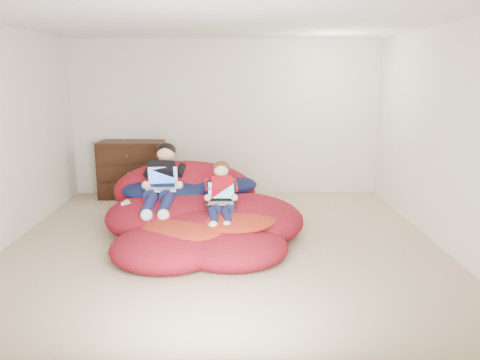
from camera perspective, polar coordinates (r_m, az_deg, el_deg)
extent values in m
cube|color=tan|center=(5.56, -2.02, -9.10)|extent=(5.10, 5.10, 0.25)
cube|color=silver|center=(7.71, -1.74, 7.55)|extent=(5.10, 0.02, 2.50)
cube|color=silver|center=(2.75, -3.24, -1.89)|extent=(5.10, 0.02, 2.50)
cube|color=silver|center=(5.73, 23.90, 4.70)|extent=(0.02, 5.10, 2.50)
cube|color=silver|center=(5.20, -2.26, 18.98)|extent=(5.10, 5.10, 0.02)
cube|color=black|center=(7.72, -13.02, 1.28)|extent=(1.03, 0.54, 0.91)
cube|color=black|center=(7.53, -13.33, -1.15)|extent=(0.91, 0.05, 0.22)
cylinder|color=#4C3F26|center=(7.51, -13.36, -1.19)|extent=(0.03, 0.06, 0.03)
cube|color=black|center=(7.47, -13.44, 0.88)|extent=(0.91, 0.05, 0.22)
cylinder|color=#4C3F26|center=(7.45, -13.47, 0.85)|extent=(0.03, 0.06, 0.03)
cube|color=black|center=(7.42, -13.54, 2.94)|extent=(0.91, 0.05, 0.22)
cylinder|color=#4C3F26|center=(7.40, -13.58, 2.92)|extent=(0.03, 0.06, 0.03)
ellipsoid|color=maroon|center=(5.91, -8.21, -4.36)|extent=(1.66, 1.49, 0.60)
ellipsoid|color=maroon|center=(5.76, -0.27, -4.88)|extent=(1.61, 1.57, 0.58)
ellipsoid|color=maroon|center=(5.42, -4.75, -6.29)|extent=(1.52, 1.22, 0.49)
ellipsoid|color=maroon|center=(5.09, -8.75, -8.17)|extent=(1.25, 1.14, 0.42)
ellipsoid|color=maroon|center=(5.09, -0.97, -8.16)|extent=(1.22, 1.11, 0.40)
ellipsoid|color=maroon|center=(6.34, -6.77, -1.44)|extent=(1.91, 0.85, 0.85)
ellipsoid|color=#121940|center=(6.17, -8.71, -1.13)|extent=(1.20, 0.98, 0.31)
ellipsoid|color=#121940|center=(6.20, -2.96, -0.57)|extent=(1.09, 0.76, 0.26)
ellipsoid|color=#B22B19|center=(5.36, -0.83, -4.67)|extent=(1.02, 1.02, 0.19)
ellipsoid|color=#B22B19|center=(5.22, -6.29, -5.69)|extent=(1.04, 0.93, 0.19)
ellipsoid|color=beige|center=(6.53, -8.61, 0.88)|extent=(0.47, 0.30, 0.30)
cube|color=black|center=(6.05, -9.15, 0.36)|extent=(0.39, 0.49, 0.47)
sphere|color=#E8B58E|center=(6.16, -9.03, 3.19)|extent=(0.23, 0.23, 0.23)
ellipsoid|color=black|center=(6.18, -9.01, 3.60)|extent=(0.26, 0.24, 0.20)
cylinder|color=#13163B|center=(5.78, -10.48, -1.83)|extent=(0.21, 0.39, 0.21)
cylinder|color=#13163B|center=(5.48, -11.03, -3.02)|extent=(0.18, 0.37, 0.24)
sphere|color=white|center=(5.32, -11.34, -4.22)|extent=(0.14, 0.14, 0.14)
cylinder|color=#13163B|center=(5.76, -8.63, -1.83)|extent=(0.21, 0.39, 0.21)
cylinder|color=#13163B|center=(5.45, -9.07, -3.03)|extent=(0.18, 0.37, 0.24)
sphere|color=white|center=(5.29, -9.33, -4.24)|extent=(0.14, 0.14, 0.14)
cube|color=red|center=(5.53, -2.30, -1.41)|extent=(0.30, 0.31, 0.39)
sphere|color=#E8B58E|center=(5.55, -2.30, 1.21)|extent=(0.18, 0.18, 0.18)
ellipsoid|color=#4B2D14|center=(5.57, -2.30, 1.56)|extent=(0.20, 0.19, 0.15)
cylinder|color=#13163B|center=(5.38, -3.11, -3.49)|extent=(0.17, 0.30, 0.16)
cylinder|color=#13163B|center=(5.14, -3.21, -4.54)|extent=(0.15, 0.29, 0.18)
sphere|color=white|center=(5.01, -3.28, -5.59)|extent=(0.10, 0.10, 0.10)
cylinder|color=#13163B|center=(5.37, -1.56, -3.48)|extent=(0.17, 0.30, 0.16)
cylinder|color=#13163B|center=(5.14, -1.59, -4.54)|extent=(0.15, 0.29, 0.18)
sphere|color=white|center=(5.01, -1.60, -5.59)|extent=(0.10, 0.10, 0.10)
cube|color=white|center=(5.77, -9.56, -1.11)|extent=(0.38, 0.28, 0.01)
cube|color=gray|center=(5.75, -9.58, -1.05)|extent=(0.31, 0.16, 0.00)
cube|color=white|center=(5.89, -9.38, 0.47)|extent=(0.36, 0.10, 0.24)
cube|color=#3A69C7|center=(5.88, -9.39, 0.48)|extent=(0.32, 0.08, 0.20)
cube|color=black|center=(5.37, -2.34, -2.89)|extent=(0.35, 0.25, 0.02)
cube|color=gray|center=(5.36, -2.34, -2.83)|extent=(0.29, 0.14, 0.00)
cube|color=black|center=(5.46, -2.31, -1.26)|extent=(0.34, 0.05, 0.24)
cube|color=#4D9DB5|center=(5.45, -2.32, -1.27)|extent=(0.30, 0.03, 0.19)
cube|color=white|center=(5.80, -13.25, -2.83)|extent=(0.19, 0.19, 0.06)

